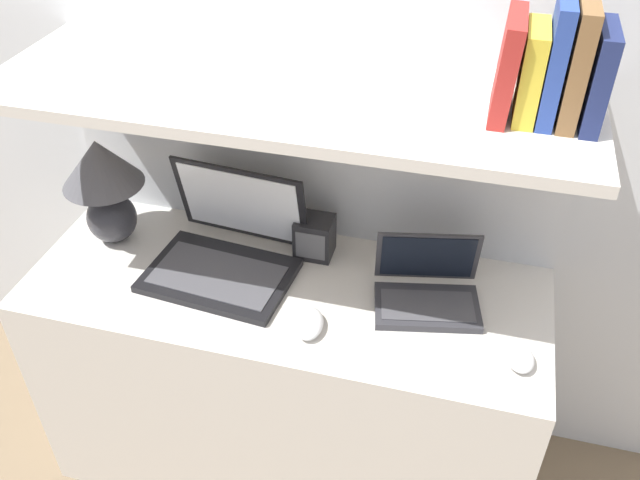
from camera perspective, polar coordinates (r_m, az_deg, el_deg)
name	(u,v)px	position (r m, az deg, el deg)	size (l,w,h in m)	color
wall_back	(315,75)	(1.81, -0.39, 13.71)	(6.00, 0.05, 2.40)	silver
desk	(288,381)	(2.06, -2.72, -11.75)	(1.38, 0.53, 0.74)	silver
back_riser	(312,256)	(2.08, -0.65, -1.39)	(1.38, 0.04, 1.25)	silver
shelf	(285,94)	(1.56, -2.96, 12.20)	(1.38, 0.47, 0.03)	silver
table_lamp	(103,180)	(1.94, -17.78, 4.83)	(0.22, 0.22, 0.32)	#2D2D33
laptop_large	(226,251)	(1.84, -7.88, -0.94)	(0.41, 0.35, 0.27)	black
laptop_small	(427,290)	(1.75, 9.01, -4.16)	(0.30, 0.24, 0.18)	#333338
computer_mouse	(309,324)	(1.67, -0.91, -7.05)	(0.08, 0.12, 0.04)	white
second_mouse	(519,357)	(1.66, 16.45, -9.45)	(0.09, 0.11, 0.04)	white
router_box	(315,237)	(1.87, -0.46, 0.28)	(0.10, 0.09, 0.12)	black
book_navy	(598,77)	(1.46, 22.38, 12.58)	(0.04, 0.16, 0.20)	navy
book_brown	(577,64)	(1.45, 20.81, 13.65)	(0.04, 0.15, 0.24)	brown
book_blue	(555,61)	(1.45, 19.19, 14.01)	(0.03, 0.15, 0.24)	#284293
book_yellow	(531,73)	(1.45, 17.34, 13.30)	(0.04, 0.14, 0.19)	gold
book_red	(508,66)	(1.45, 15.52, 13.95)	(0.05, 0.17, 0.21)	#A82823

